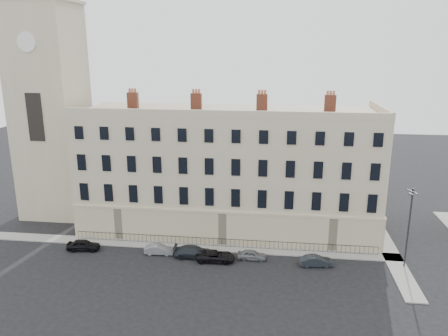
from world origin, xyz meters
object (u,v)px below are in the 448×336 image
at_px(car_e, 252,255).
at_px(car_d, 216,256).
at_px(car_c, 194,252).
at_px(car_a, 83,245).
at_px(car_f, 316,261).
at_px(car_b, 159,249).
at_px(streetlamp, 409,225).

bearing_deg(car_e, car_d, 102.01).
bearing_deg(car_e, car_c, 91.85).
xyz_separation_m(car_a, car_d, (15.34, -0.76, -0.04)).
bearing_deg(car_d, car_f, -91.73).
distance_m(car_a, car_d, 15.36).
height_order(car_d, car_f, car_d).
bearing_deg(car_b, car_c, -97.30).
xyz_separation_m(car_c, car_d, (2.50, -0.60, -0.06)).
relative_size(car_e, streetlamp, 0.36).
relative_size(car_a, car_b, 1.12).
relative_size(car_a, car_c, 0.83).
height_order(car_b, car_d, car_d).
xyz_separation_m(car_e, streetlamp, (15.97, 0.15, 4.29)).
distance_m(car_c, streetlamp, 22.76).
distance_m(car_f, streetlamp, 10.12).
relative_size(car_f, streetlamp, 0.40).
distance_m(car_d, car_e, 3.98).
distance_m(car_a, car_e, 19.23).
bearing_deg(car_c, streetlamp, -91.66).
bearing_deg(car_d, car_e, -80.39).
relative_size(car_d, car_f, 1.21).
bearing_deg(car_d, car_b, 79.16).
height_order(car_a, car_c, car_c).
distance_m(car_a, car_f, 26.06).
distance_m(car_c, car_d, 2.57).
xyz_separation_m(car_a, car_e, (19.23, 0.11, -0.09)).
distance_m(car_c, car_f, 13.22).
distance_m(car_c, car_e, 6.40).
xyz_separation_m(car_d, car_f, (10.71, 0.24, -0.01)).
height_order(car_a, car_d, car_a).
bearing_deg(car_f, car_a, 81.68).
relative_size(car_a, car_e, 1.16).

